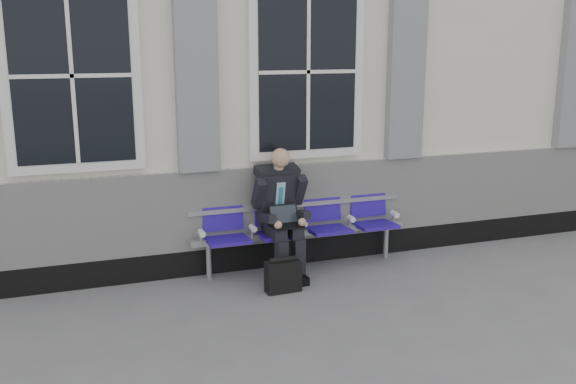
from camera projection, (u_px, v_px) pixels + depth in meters
name	position (u px, v px, depth m)	size (l,w,h in m)	color
ground	(324.00, 313.00, 6.24)	(70.00, 70.00, 0.00)	slate
station_building	(230.00, 68.00, 8.92)	(14.40, 4.40, 4.49)	silver
bench	(301.00, 221.00, 7.41)	(2.60, 0.47, 0.91)	#9EA0A3
businessman	(280.00, 207.00, 7.14)	(0.59, 0.80, 1.45)	black
briefcase	(283.00, 276.00, 6.75)	(0.38, 0.17, 0.38)	black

